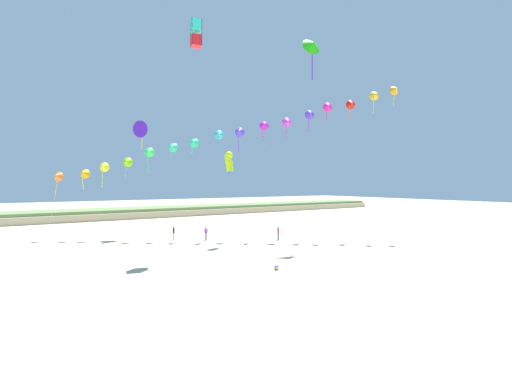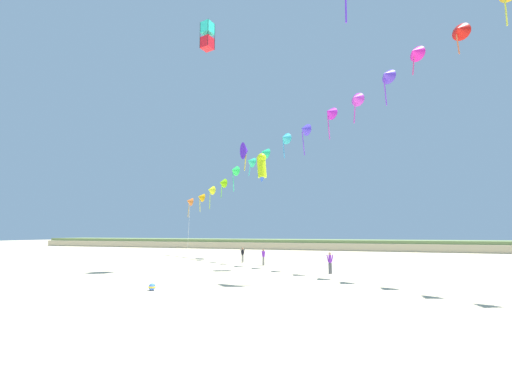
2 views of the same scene
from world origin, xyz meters
The scene contains 11 objects.
ground_plane centered at (0.00, 0.00, 0.00)m, with size 240.00×240.00×0.00m, color beige.
dune_ridge centered at (0.00, 48.60, 0.85)m, with size 120.00×10.19×1.71m.
person_near_left centered at (-2.85, 18.33, 0.87)m, with size 0.31×0.50×1.50m.
person_near_right centered at (0.08, 16.14, 0.86)m, with size 0.48×0.33×1.49m.
person_mid_center centered at (6.71, 11.60, 0.92)m, with size 0.51×0.37×1.58m.
kite_banner_string centered at (3.08, 16.17, 12.07)m, with size 35.12×22.14×17.90m.
large_kite_low_lead centered at (8.64, 8.30, 20.77)m, with size 2.23×1.76×4.70m.
large_kite_mid_trail centered at (-4.80, 24.01, 12.94)m, with size 1.99×2.08×3.51m.
large_kite_high_solo centered at (1.11, 12.62, 8.53)m, with size 1.18×1.14×2.45m.
large_kite_outer_drift centered at (-3.26, 10.80, 20.04)m, with size 1.12×1.12×2.40m.
beach_ball centered at (-1.15, 1.23, 0.18)m, with size 0.36×0.36×0.36m.
Camera 1 is at (-15.81, -18.70, 6.23)m, focal length 24.00 mm.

